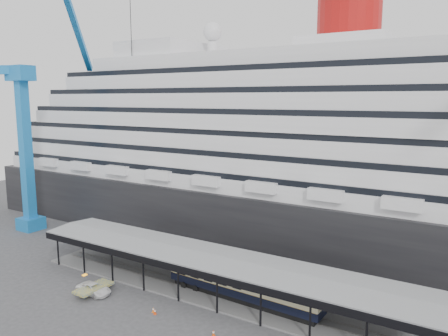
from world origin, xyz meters
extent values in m
plane|color=#3B3B3E|center=(0.00, 0.00, 0.00)|extent=(200.00, 200.00, 0.00)
cube|color=black|center=(0.00, 32.00, 5.00)|extent=(130.00, 30.00, 10.00)
cylinder|color=#A90F0D|center=(8.00, 32.00, 37.40)|extent=(10.00, 10.00, 9.00)
sphere|color=silver|center=(-18.00, 32.00, 37.70)|extent=(3.60, 3.60, 3.60)
cube|color=slate|center=(0.00, 5.00, 0.12)|extent=(56.00, 8.00, 0.24)
cube|color=slate|center=(0.00, 4.28, 0.28)|extent=(54.00, 0.08, 0.10)
cube|color=slate|center=(0.00, 5.72, 0.28)|extent=(54.00, 0.08, 0.10)
cube|color=black|center=(0.00, 0.50, 4.45)|extent=(56.00, 0.18, 0.90)
cube|color=black|center=(0.00, 9.50, 4.45)|extent=(56.00, 0.18, 0.90)
cube|color=slate|center=(0.00, 5.00, 5.18)|extent=(56.00, 9.00, 0.24)
cube|color=blue|center=(-46.00, 10.00, 1.20)|extent=(4.00, 4.00, 2.40)
cube|color=blue|center=(-46.00, 10.00, 15.40)|extent=(1.80, 1.80, 26.00)
cube|color=blue|center=(-46.00, 10.00, 29.80)|extent=(5.00, 3.20, 2.80)
cube|color=blue|center=(-37.61, 15.88, 39.20)|extent=(12.92, 17.86, 16.80)
cube|color=blue|center=(-48.87, 7.99, 30.40)|extent=(5.83, 4.75, 1.60)
cylinder|color=black|center=(-29.22, 21.75, 23.60)|extent=(0.12, 0.12, 47.21)
imported|color=silver|center=(-13.51, -3.32, 0.69)|extent=(5.01, 2.37, 1.38)
cube|color=black|center=(3.99, 5.00, 0.58)|extent=(20.27, 3.20, 0.67)
cube|color=black|center=(3.99, 5.00, 1.44)|extent=(21.24, 3.63, 1.06)
cube|color=beige|center=(3.99, 5.00, 2.59)|extent=(21.25, 3.67, 1.25)
cube|color=black|center=(3.99, 5.00, 3.41)|extent=(21.24, 3.63, 0.38)
cube|color=orange|center=(-3.63, -3.02, 0.01)|extent=(0.38, 0.38, 0.03)
cone|color=orange|center=(-3.63, -3.02, 0.34)|extent=(0.32, 0.32, 0.64)
cylinder|color=white|center=(-3.63, -3.02, 0.40)|extent=(0.20, 0.20, 0.12)
cube|color=#E5400C|center=(-3.16, -3.28, 0.01)|extent=(0.37, 0.37, 0.03)
cone|color=#E5400C|center=(-3.16, -3.28, 0.34)|extent=(0.31, 0.31, 0.65)
cylinder|color=white|center=(-3.16, -3.28, 0.41)|extent=(0.21, 0.21, 0.13)
cube|color=#EB4F0D|center=(5.35, -3.67, 0.02)|extent=(0.43, 0.43, 0.03)
cone|color=#EB4F0D|center=(5.35, -3.67, 0.38)|extent=(0.36, 0.36, 0.72)
cylinder|color=white|center=(5.35, -3.67, 0.45)|extent=(0.23, 0.23, 0.14)
camera|label=1|loc=(29.17, -39.90, 25.21)|focal=35.00mm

